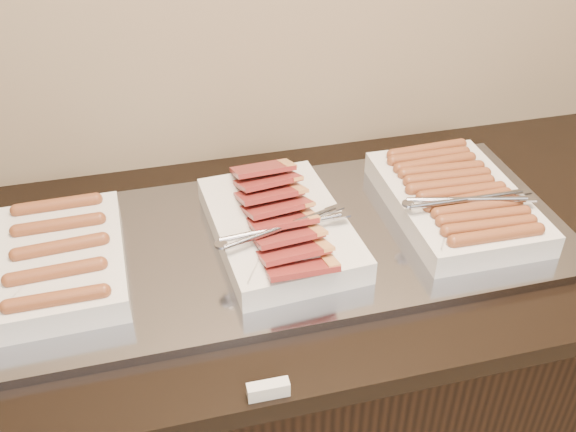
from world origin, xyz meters
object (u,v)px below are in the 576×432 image
(dish_center, at_px, (279,225))
(counter, at_px, (277,391))
(warming_tray, at_px, (272,243))
(dish_left, at_px, (60,259))
(dish_right, at_px, (456,198))

(dish_center, bearing_deg, counter, 153.80)
(counter, bearing_deg, warming_tray, 180.00)
(dish_left, height_order, dish_center, dish_center)
(warming_tray, relative_size, dish_right, 3.06)
(counter, bearing_deg, dish_left, 180.00)
(counter, height_order, dish_left, dish_left)
(counter, xyz_separation_m, dish_right, (0.39, -0.00, 0.50))
(dish_right, bearing_deg, warming_tray, -179.91)
(counter, relative_size, warming_tray, 1.72)
(counter, distance_m, warming_tray, 0.46)
(warming_tray, distance_m, dish_right, 0.40)
(warming_tray, bearing_deg, dish_right, -0.47)
(warming_tray, height_order, dish_right, dish_right)
(dish_right, bearing_deg, dish_center, -179.38)
(dish_center, distance_m, dish_right, 0.38)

